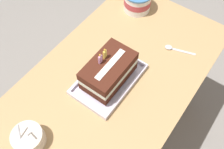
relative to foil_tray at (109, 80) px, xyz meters
name	(u,v)px	position (x,y,z in m)	size (l,w,h in m)	color
ground_plane	(114,136)	(0.04, -0.01, -0.78)	(8.00, 8.00, 0.00)	gray
dining_table	(115,90)	(0.04, -0.01, -0.14)	(1.13, 0.65, 0.77)	tan
foil_tray	(109,80)	(0.00, 0.00, 0.00)	(0.31, 0.20, 0.02)	silver
birthday_cake	(109,71)	(0.00, 0.00, 0.07)	(0.23, 0.14, 0.16)	#451E14
bowl_stack	(28,138)	(-0.39, 0.08, 0.02)	(0.12, 0.12, 0.11)	silver
ice_cream_tub	(137,1)	(0.44, 0.14, 0.05)	(0.14, 0.14, 0.10)	white
serving_spoon_by_bowls	(172,48)	(0.31, -0.14, 0.00)	(0.06, 0.14, 0.01)	silver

